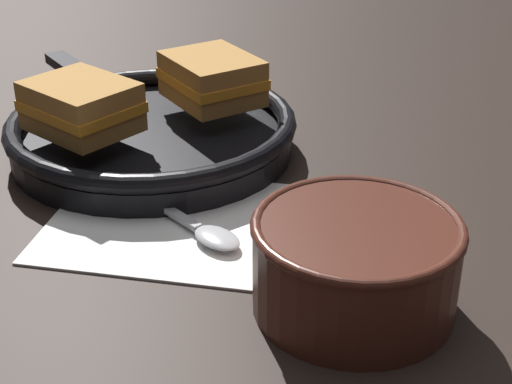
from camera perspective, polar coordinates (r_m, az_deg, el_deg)
name	(u,v)px	position (r m, az deg, el deg)	size (l,w,h in m)	color
ground_plane	(247,226)	(0.66, -0.66, -2.50)	(4.00, 4.00, 0.00)	black
napkin	(171,221)	(0.67, -6.17, -2.12)	(0.22, 0.19, 0.00)	white
soup_bowl	(356,259)	(0.55, 7.26, -4.87)	(0.15, 0.15, 0.07)	#4C2319
spoon	(202,229)	(0.64, -3.97, -2.68)	(0.13, 0.09, 0.01)	#B7B7BC
skillet	(151,132)	(0.79, -7.62, 4.32)	(0.35, 0.33, 0.04)	black
sandwich_near_left	(81,106)	(0.75, -12.59, 6.11)	(0.12, 0.11, 0.05)	#B27A38
sandwich_near_right	(212,79)	(0.80, -3.21, 8.24)	(0.12, 0.12, 0.05)	#B27A38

